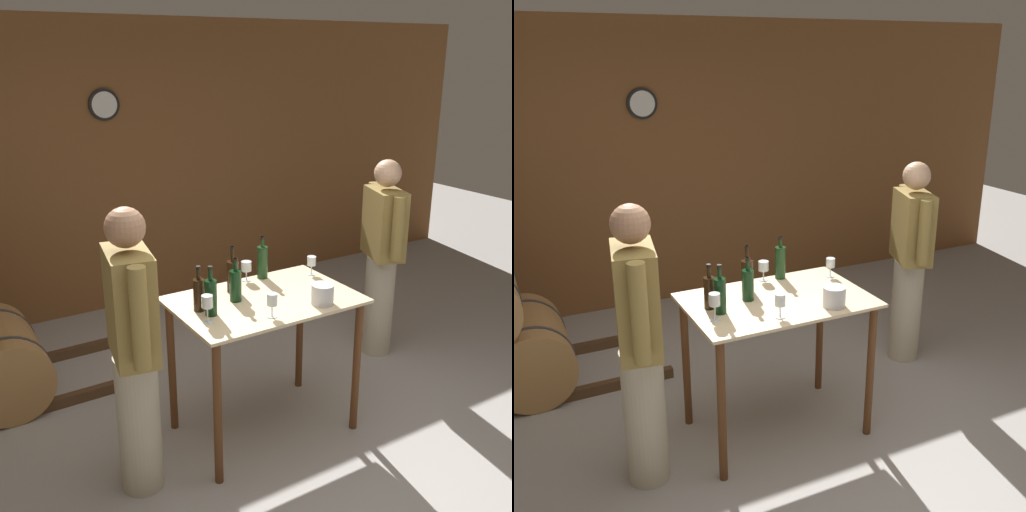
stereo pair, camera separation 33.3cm
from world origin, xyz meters
TOP-DOWN VIEW (x-y plane):
  - ground_plane at (0.00, 0.00)m, footprint 14.00×14.00m
  - back_wall at (-0.00, 2.99)m, footprint 8.40×0.08m
  - tasting_table at (0.00, 0.49)m, footprint 1.14×0.75m
  - wine_bottle_far_left at (-0.42, 0.54)m, footprint 0.07×0.07m
  - wine_bottle_left at (-0.39, 0.45)m, footprint 0.07×0.07m
  - wine_bottle_center at (-0.17, 0.56)m, footprint 0.07×0.07m
  - wine_bottle_right at (-0.11, 0.69)m, footprint 0.08×0.08m
  - wine_bottle_far_right at (0.18, 0.80)m, footprint 0.07×0.07m
  - wine_glass_near_left at (-0.46, 0.37)m, footprint 0.06×0.06m
  - wine_glass_near_center at (-0.11, 0.24)m, footprint 0.06×0.06m
  - wine_glass_near_right at (0.06, 0.82)m, footprint 0.07×0.07m
  - wine_glass_far_side at (0.50, 0.68)m, footprint 0.06×0.06m
  - ice_bucket at (0.26, 0.24)m, footprint 0.14×0.14m
  - person_host at (-0.89, 0.39)m, footprint 0.29×0.58m
  - person_visitor_with_scarf at (1.38, 0.92)m, footprint 0.34×0.56m

SIDE VIEW (x-z plane):
  - ground_plane at x=0.00m, z-range 0.00..0.00m
  - tasting_table at x=0.00m, z-range 0.29..1.23m
  - person_visitor_with_scarf at x=1.38m, z-range 0.04..1.66m
  - person_host at x=-0.89m, z-range 0.05..1.71m
  - ice_bucket at x=0.26m, z-range 0.94..1.06m
  - wine_glass_far_side at x=0.50m, z-range 0.97..1.10m
  - wine_glass_near_right at x=0.06m, z-range 0.97..1.10m
  - wine_glass_near_center at x=-0.11m, z-range 0.97..1.11m
  - wine_bottle_center at x=-0.17m, z-range 0.91..1.18m
  - wine_bottle_far_left at x=-0.42m, z-range 0.91..1.19m
  - wine_bottle_right at x=-0.11m, z-range 0.90..1.20m
  - wine_bottle_left at x=-0.39m, z-range 0.90..1.21m
  - wine_bottle_far_right at x=0.18m, z-range 0.91..1.20m
  - wine_glass_near_left at x=-0.46m, z-range 0.98..1.14m
  - back_wall at x=0.00m, z-range 0.00..2.70m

